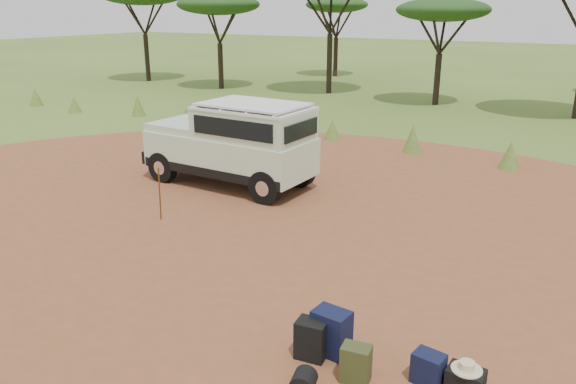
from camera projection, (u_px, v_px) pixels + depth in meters
The scene contains 12 objects.
ground at pixel (261, 252), 10.62m from camera, with size 140.00×140.00×0.00m, color #4A6824.
dirt_clearing at pixel (261, 252), 10.61m from camera, with size 23.00×23.00×0.01m, color brown.
grass_fringe at pixel (415, 141), 17.54m from camera, with size 36.60×1.60×0.90m.
safari_vehicle at pixel (234, 145), 14.26m from camera, with size 4.60×1.96×2.19m.
walking_staff at pixel (160, 194), 11.86m from camera, with size 0.03×0.03×1.32m, color brown.
backpack_black at pixel (311, 340), 7.35m from camera, with size 0.40×0.29×0.54m, color black.
backpack_navy at pixel (331, 332), 7.44m from camera, with size 0.48×0.34×0.63m, color #101234.
backpack_olive at pixel (356, 364), 6.89m from camera, with size 0.35×0.26×0.49m, color #353E1C.
duffel_navy at pixel (428, 369), 6.87m from camera, with size 0.37×0.27×0.41m, color #101234.
hard_case at pixel (465, 381), 6.73m from camera, with size 0.43×0.31×0.31m, color black.
stuff_sack at pixel (304, 382), 6.72m from camera, with size 0.29×0.29×0.29m, color black.
safari_hat at pixel (467, 367), 6.67m from camera, with size 0.37×0.37×0.11m.
Camera 1 is at (5.35, -8.13, 4.43)m, focal length 35.00 mm.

